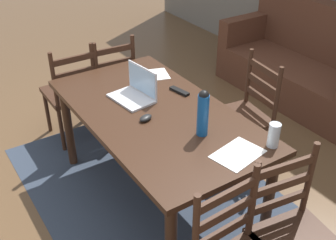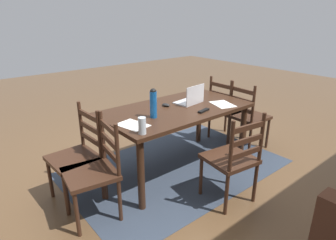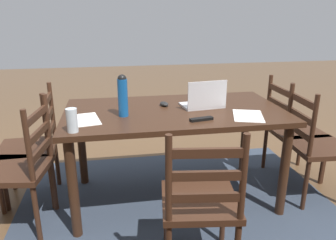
{
  "view_description": "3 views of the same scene",
  "coord_description": "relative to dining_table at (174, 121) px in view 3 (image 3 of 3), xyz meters",
  "views": [
    {
      "loc": [
        2.1,
        -1.27,
        2.23
      ],
      "look_at": [
        -0.01,
        0.11,
        0.67
      ],
      "focal_mm": 44.41,
      "sensor_mm": 36.0,
      "label": 1
    },
    {
      "loc": [
        2.06,
        2.33,
        1.79
      ],
      "look_at": [
        0.09,
        -0.05,
        0.63
      ],
      "focal_mm": 30.67,
      "sensor_mm": 36.0,
      "label": 2
    },
    {
      "loc": [
        0.47,
        2.4,
        1.52
      ],
      "look_at": [
        0.06,
        0.04,
        0.71
      ],
      "focal_mm": 34.96,
      "sensor_mm": 36.0,
      "label": 3
    }
  ],
  "objects": [
    {
      "name": "ground_plane",
      "position": [
        0.0,
        0.0,
        -0.69
      ],
      "size": [
        14.0,
        14.0,
        0.0
      ],
      "primitive_type": "plane",
      "color": "brown"
    },
    {
      "name": "area_rug",
      "position": [
        0.0,
        0.0,
        -0.68
      ],
      "size": [
        2.55,
        1.68,
        0.01
      ],
      "primitive_type": "cube",
      "color": "#333D4C",
      "rests_on": "ground"
    },
    {
      "name": "dining_table",
      "position": [
        0.0,
        0.0,
        0.0
      ],
      "size": [
        1.7,
        0.92,
        0.78
      ],
      "color": "#382114",
      "rests_on": "ground"
    },
    {
      "name": "chair_left_near",
      "position": [
        -1.14,
        -0.18,
        -0.22
      ],
      "size": [
        0.44,
        0.44,
        0.95
      ],
      "color": "#3D2316",
      "rests_on": "ground"
    },
    {
      "name": "chair_left_far",
      "position": [
        -1.14,
        0.18,
        -0.22
      ],
      "size": [
        0.47,
        0.47,
        0.95
      ],
      "color": "#3D2316",
      "rests_on": "ground"
    },
    {
      "name": "chair_right_near",
      "position": [
        1.14,
        -0.19,
        -0.22
      ],
      "size": [
        0.46,
        0.46,
        0.95
      ],
      "color": "#3D2316",
      "rests_on": "ground"
    },
    {
      "name": "chair_right_far",
      "position": [
        1.14,
        0.19,
        -0.22
      ],
      "size": [
        0.5,
        0.5,
        0.95
      ],
      "color": "#3D2316",
      "rests_on": "ground"
    },
    {
      "name": "chair_far_head",
      "position": [
        0.01,
        0.83,
        -0.22
      ],
      "size": [
        0.5,
        0.5,
        0.95
      ],
      "color": "#3D2316",
      "rests_on": "ground"
    },
    {
      "name": "laptop",
      "position": [
        -0.24,
        -0.01,
        0.15
      ],
      "size": [
        0.35,
        0.26,
        0.23
      ],
      "color": "silver",
      "rests_on": "dining_table"
    },
    {
      "name": "water_bottle",
      "position": [
        0.4,
        0.1,
        0.25
      ],
      "size": [
        0.07,
        0.07,
        0.31
      ],
      "color": "#145199",
      "rests_on": "dining_table"
    },
    {
      "name": "drinking_glass",
      "position": [
        0.73,
        0.37,
        0.17
      ],
      "size": [
        0.07,
        0.07,
        0.15
      ],
      "primitive_type": "cylinder",
      "color": "silver",
      "rests_on": "dining_table"
    },
    {
      "name": "computer_mouse",
      "position": [
        0.06,
        -0.11,
        0.11
      ],
      "size": [
        0.09,
        0.11,
        0.03
      ],
      "primitive_type": "ellipsoid",
      "rotation": [
        0.0,
        0.0,
        0.3
      ],
      "color": "black",
      "rests_on": "dining_table"
    },
    {
      "name": "tv_remote",
      "position": [
        -0.14,
        0.29,
        0.1
      ],
      "size": [
        0.18,
        0.08,
        0.02
      ],
      "primitive_type": "cube",
      "rotation": [
        0.0,
        0.0,
        1.77
      ],
      "color": "black",
      "rests_on": "dining_table"
    },
    {
      "name": "paper_stack_left",
      "position": [
        -0.5,
        0.25,
        0.1
      ],
      "size": [
        0.29,
        0.35,
        0.0
      ],
      "primitive_type": "cube",
      "rotation": [
        0.0,
        0.0,
        -0.31
      ],
      "color": "white",
      "rests_on": "dining_table"
    },
    {
      "name": "paper_stack_right",
      "position": [
        0.68,
        0.14,
        0.1
      ],
      "size": [
        0.26,
        0.33,
        0.0
      ],
      "primitive_type": "cube",
      "rotation": [
        0.0,
        0.0,
        0.2
      ],
      "color": "white",
      "rests_on": "dining_table"
    }
  ]
}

